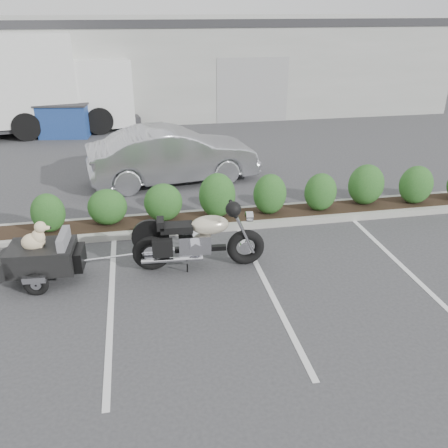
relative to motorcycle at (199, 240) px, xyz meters
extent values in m
plane|color=#38383A|center=(-0.11, -0.30, -0.57)|extent=(90.00, 90.00, 0.00)
cube|color=#9E9E93|center=(0.89, 1.90, -0.49)|extent=(12.00, 1.00, 0.15)
cube|color=#9EA099|center=(-0.11, 16.70, 1.43)|extent=(26.00, 10.00, 4.00)
torus|color=black|center=(-0.87, 0.08, -0.22)|extent=(0.73, 0.23, 0.72)
torus|color=black|center=(0.89, -0.03, -0.22)|extent=(0.73, 0.23, 0.72)
cylinder|color=silver|center=(-0.87, 0.08, -0.22)|extent=(0.31, 0.15, 0.30)
cylinder|color=silver|center=(0.89, -0.03, -0.22)|extent=(0.26, 0.12, 0.26)
cylinder|color=silver|center=(0.81, -0.14, 0.18)|extent=(0.46, 0.08, 0.95)
cylinder|color=silver|center=(0.82, 0.08, 0.18)|extent=(0.46, 0.08, 0.95)
cylinder|color=silver|center=(0.64, -0.02, 0.58)|extent=(0.09, 0.75, 0.04)
cylinder|color=silver|center=(0.94, -0.04, 0.41)|extent=(0.14, 0.20, 0.19)
sphere|color=black|center=(0.58, -0.33, 0.71)|extent=(0.30, 0.30, 0.28)
cube|color=silver|center=(-0.07, 0.03, -0.06)|extent=(0.61, 0.40, 0.36)
cube|color=black|center=(0.04, 0.02, -0.20)|extent=(0.97, 0.17, 0.09)
ellipsoid|color=beige|center=(0.22, 0.01, 0.29)|extent=(0.73, 0.44, 0.35)
cube|color=black|center=(-0.39, 0.05, 0.26)|extent=(0.61, 0.36, 0.13)
cube|color=black|center=(-0.68, 0.07, 0.36)|extent=(0.15, 0.33, 0.17)
cylinder|color=silver|center=(-0.51, -0.13, -0.29)|extent=(1.12, 0.17, 0.10)
cylinder|color=silver|center=(-0.48, 0.25, -0.29)|extent=(1.12, 0.17, 0.10)
cube|color=black|center=(-0.68, -0.23, 0.02)|extent=(0.37, 0.17, 0.32)
cube|color=black|center=(-2.77, 0.03, -0.09)|extent=(1.17, 0.84, 0.45)
cube|color=slate|center=(-2.36, 0.00, 0.20)|extent=(0.17, 0.67, 0.32)
cube|color=slate|center=(-2.71, 0.02, 0.02)|extent=(0.79, 0.71, 0.04)
cube|color=black|center=(-3.35, 0.06, -0.16)|extent=(0.45, 0.79, 0.39)
cube|color=black|center=(-2.17, -0.01, -0.14)|extent=(0.25, 0.55, 0.36)
torus|color=black|center=(-2.85, -0.42, -0.38)|extent=(0.42, 0.14, 0.42)
torus|color=black|center=(-2.79, 0.48, -0.38)|extent=(0.42, 0.14, 0.42)
cube|color=silver|center=(-2.85, -0.47, -0.25)|extent=(0.39, 0.11, 0.11)
cube|color=silver|center=(-2.79, 0.53, -0.25)|extent=(0.39, 0.11, 0.11)
cylinder|color=black|center=(-2.82, 0.03, -0.38)|extent=(0.11, 0.96, 0.04)
cylinder|color=silver|center=(-1.92, -0.03, -0.22)|extent=(0.64, 0.08, 0.04)
ellipsoid|color=beige|center=(-2.87, 0.03, 0.22)|extent=(0.42, 0.30, 0.32)
ellipsoid|color=beige|center=(-2.78, 0.02, 0.30)|extent=(0.24, 0.23, 0.29)
sphere|color=beige|center=(-2.72, 0.02, 0.49)|extent=(0.22, 0.22, 0.20)
ellipsoid|color=beige|center=(-2.62, 0.01, 0.47)|extent=(0.15, 0.10, 0.07)
sphere|color=black|center=(-2.56, 0.00, 0.47)|extent=(0.04, 0.04, 0.04)
ellipsoid|color=beige|center=(-2.76, -0.04, 0.51)|extent=(0.05, 0.05, 0.11)
ellipsoid|color=beige|center=(-2.75, 0.08, 0.51)|extent=(0.05, 0.05, 0.11)
cylinder|color=beige|center=(-2.75, -0.05, 0.10)|extent=(0.05, 0.05, 0.13)
cylinder|color=beige|center=(-2.74, 0.08, 0.10)|extent=(0.05, 0.05, 0.13)
imported|color=#ABABB3|center=(-0.02, 4.88, 0.19)|extent=(4.78, 2.24, 1.52)
cube|color=navy|center=(-3.54, 10.70, 0.02)|extent=(1.93, 1.43, 1.18)
cube|color=#2D2D30|center=(-3.54, 10.70, 0.63)|extent=(2.04, 1.54, 0.06)
cube|color=silver|center=(-2.29, 12.01, 0.84)|extent=(2.67, 2.95, 2.49)
cube|color=black|center=(-2.29, 12.01, 0.50)|extent=(0.46, 2.13, 1.13)
cube|color=#2D2D30|center=(-4.85, 11.56, -0.17)|extent=(8.22, 3.81, 0.23)
cylinder|color=black|center=(-2.30, 10.74, -0.06)|extent=(1.06, 0.49, 1.02)
cylinder|color=black|center=(-2.73, 13.19, -0.06)|extent=(1.06, 0.49, 1.02)
cylinder|color=black|center=(-4.86, 10.30, -0.06)|extent=(1.06, 0.49, 1.02)
cylinder|color=black|center=(-5.29, 12.74, -0.06)|extent=(1.06, 0.49, 1.02)
camera|label=1|loc=(-0.99, -7.75, 3.94)|focal=38.00mm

